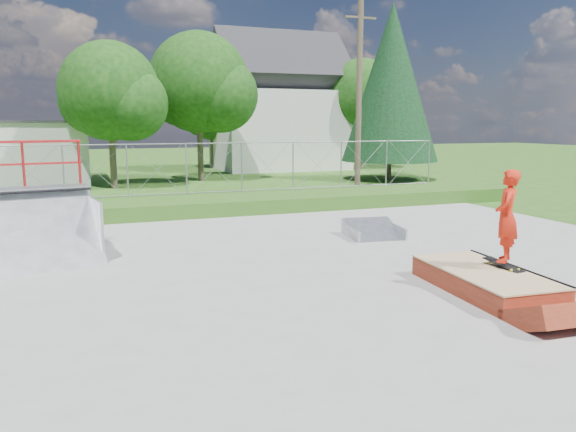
# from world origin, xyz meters

# --- Properties ---
(ground) EXTENTS (120.00, 120.00, 0.00)m
(ground) POSITION_xyz_m (0.00, 0.00, 0.00)
(ground) COLOR #2C5618
(ground) RESTS_ON ground
(concrete_pad) EXTENTS (20.00, 16.00, 0.04)m
(concrete_pad) POSITION_xyz_m (0.00, 0.00, 0.02)
(concrete_pad) COLOR gray
(concrete_pad) RESTS_ON ground
(grass_berm) EXTENTS (24.00, 3.00, 0.50)m
(grass_berm) POSITION_xyz_m (0.00, 9.50, 0.25)
(grass_berm) COLOR #2C5618
(grass_berm) RESTS_ON ground
(grind_box) EXTENTS (1.56, 2.89, 0.42)m
(grind_box) POSITION_xyz_m (3.08, -1.31, 0.21)
(grind_box) COLOR maroon
(grind_box) RESTS_ON concrete_pad
(quarter_pipe) EXTENTS (2.92, 2.59, 2.59)m
(quarter_pipe) POSITION_xyz_m (-4.54, 3.74, 1.30)
(quarter_pipe) COLOR #95979C
(quarter_pipe) RESTS_ON concrete_pad
(flat_bank_ramp) EXTENTS (1.51, 1.58, 0.41)m
(flat_bank_ramp) POSITION_xyz_m (3.62, 3.65, 0.20)
(flat_bank_ramp) COLOR #95979C
(flat_bank_ramp) RESTS_ON concrete_pad
(skateboard) EXTENTS (0.33, 0.82, 0.13)m
(skateboard) POSITION_xyz_m (3.49, -1.29, 0.46)
(skateboard) COLOR black
(skateboard) RESTS_ON grind_box
(skater) EXTENTS (0.71, 0.70, 1.65)m
(skater) POSITION_xyz_m (3.49, -1.29, 1.29)
(skater) COLOR red
(skater) RESTS_ON grind_box
(chain_link_fence) EXTENTS (20.00, 0.06, 1.80)m
(chain_link_fence) POSITION_xyz_m (0.00, 10.50, 1.40)
(chain_link_fence) COLOR gray
(chain_link_fence) RESTS_ON grass_berm
(gable_house) EXTENTS (8.40, 6.08, 8.94)m
(gable_house) POSITION_xyz_m (9.00, 26.00, 3.84)
(gable_house) COLOR silver
(gable_house) RESTS_ON ground
(utility_pole) EXTENTS (0.24, 0.24, 8.00)m
(utility_pole) POSITION_xyz_m (7.50, 12.00, 4.00)
(utility_pole) COLOR #4E3D31
(utility_pole) RESTS_ON ground
(tree_left_near) EXTENTS (4.76, 4.48, 6.65)m
(tree_left_near) POSITION_xyz_m (-1.75, 17.83, 4.24)
(tree_left_near) COLOR #4E3D31
(tree_left_near) RESTS_ON ground
(tree_center) EXTENTS (5.44, 5.12, 7.60)m
(tree_center) POSITION_xyz_m (2.78, 19.81, 4.85)
(tree_center) COLOR #4E3D31
(tree_center) RESTS_ON ground
(tree_right_far) EXTENTS (5.10, 4.80, 7.12)m
(tree_right_far) POSITION_xyz_m (14.27, 23.82, 4.54)
(tree_right_far) COLOR #4E3D31
(tree_right_far) RESTS_ON ground
(tree_back_mid) EXTENTS (4.08, 3.84, 5.70)m
(tree_back_mid) POSITION_xyz_m (5.21, 27.86, 3.63)
(tree_back_mid) COLOR #4E3D31
(tree_back_mid) RESTS_ON ground
(conifer_tree) EXTENTS (5.04, 5.04, 9.10)m
(conifer_tree) POSITION_xyz_m (12.00, 17.00, 5.05)
(conifer_tree) COLOR #4E3D31
(conifer_tree) RESTS_ON ground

